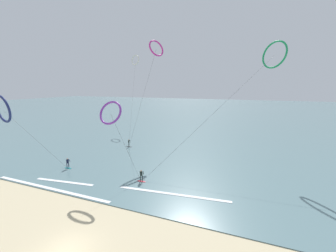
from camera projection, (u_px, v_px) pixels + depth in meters
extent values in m
plane|color=#C6B58C|center=(67.00, 251.00, 18.27)|extent=(400.00, 400.00, 0.00)
cube|color=slate|center=(230.00, 111.00, 115.82)|extent=(400.00, 200.00, 0.08)
ellipsoid|color=teal|center=(68.00, 168.00, 36.22)|extent=(1.40, 0.40, 0.06)
cylinder|color=#191E38|center=(69.00, 165.00, 36.25)|extent=(0.12, 0.12, 0.80)
cylinder|color=#191E38|center=(67.00, 166.00, 36.05)|extent=(0.12, 0.12, 0.80)
cube|color=#191E38|center=(68.00, 161.00, 36.02)|extent=(0.30, 0.37, 0.62)
sphere|color=tan|center=(67.00, 159.00, 35.94)|extent=(0.22, 0.22, 0.22)
cylinder|color=#191E38|center=(69.00, 160.00, 36.28)|extent=(0.50, 0.26, 0.39)
cylinder|color=#191E38|center=(67.00, 161.00, 35.96)|extent=(0.50, 0.26, 0.39)
ellipsoid|color=red|center=(141.00, 181.00, 31.22)|extent=(1.40, 0.40, 0.06)
cylinder|color=#1E2823|center=(142.00, 178.00, 31.17)|extent=(0.12, 0.12, 0.80)
cylinder|color=#1E2823|center=(140.00, 178.00, 31.11)|extent=(0.12, 0.12, 0.80)
cube|color=#1E2823|center=(141.00, 174.00, 31.01)|extent=(0.38, 0.34, 0.62)
sphere|color=tan|center=(141.00, 171.00, 30.94)|extent=(0.22, 0.22, 0.22)
cylinder|color=#1E2823|center=(143.00, 173.00, 31.16)|extent=(0.35, 0.47, 0.39)
cylinder|color=#1E2823|center=(140.00, 173.00, 31.07)|extent=(0.35, 0.47, 0.39)
ellipsoid|color=black|center=(129.00, 147.00, 48.86)|extent=(1.40, 0.40, 0.06)
cylinder|color=#1E2823|center=(129.00, 145.00, 48.65)|extent=(0.12, 0.12, 0.80)
cylinder|color=#1E2823|center=(129.00, 145.00, 48.92)|extent=(0.12, 0.12, 0.80)
cube|color=#1E2823|center=(129.00, 142.00, 48.66)|extent=(0.32, 0.37, 0.62)
sphere|color=tan|center=(129.00, 140.00, 48.58)|extent=(0.22, 0.22, 0.22)
cylinder|color=#1E2823|center=(129.00, 141.00, 48.54)|extent=(0.49, 0.30, 0.39)
cylinder|color=#1E2823|center=(129.00, 141.00, 48.97)|extent=(0.49, 0.30, 0.39)
torus|color=#CC288E|center=(156.00, 48.00, 49.19)|extent=(3.24, 4.27, 3.75)
cylinder|color=#3F3F3F|center=(143.00, 98.00, 49.05)|extent=(3.98, 6.20, 21.26)
torus|color=purple|center=(110.00, 113.00, 30.98)|extent=(3.57, 1.95, 3.28)
cylinder|color=#3F3F3F|center=(126.00, 148.00, 31.12)|extent=(4.55, 0.26, 9.45)
torus|color=navy|center=(3.00, 109.00, 37.15)|extent=(4.90, 1.83, 4.80)
cylinder|color=#3F3F3F|center=(35.00, 139.00, 36.71)|extent=(11.50, 1.84, 9.28)
torus|color=silver|center=(135.00, 60.00, 72.21)|extent=(3.49, 1.80, 3.36)
cylinder|color=#3F3F3F|center=(133.00, 95.00, 60.56)|extent=(12.32, 24.85, 21.30)
torus|color=#199351|center=(274.00, 55.00, 39.47)|extent=(4.66, 4.24, 4.95)
cylinder|color=#3F3F3F|center=(216.00, 111.00, 35.37)|extent=(16.51, 19.47, 18.57)
cube|color=white|center=(49.00, 189.00, 29.12)|extent=(19.14, 0.51, 0.12)
cube|color=white|center=(65.00, 182.00, 31.05)|extent=(8.96, 1.69, 0.12)
cube|color=white|center=(173.00, 194.00, 27.56)|extent=(14.17, 1.99, 0.12)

